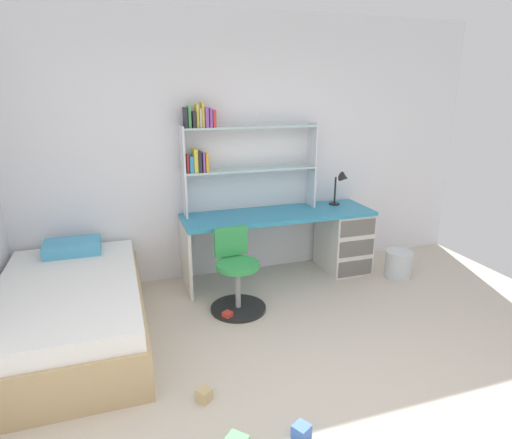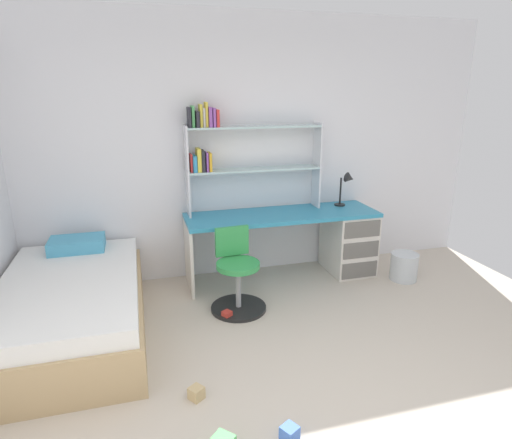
{
  "view_description": "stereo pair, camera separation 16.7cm",
  "coord_description": "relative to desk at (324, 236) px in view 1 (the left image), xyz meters",
  "views": [
    {
      "loc": [
        -1.23,
        -1.7,
        1.99
      ],
      "look_at": [
        -0.12,
        1.7,
        0.9
      ],
      "focal_mm": 30.16,
      "sensor_mm": 36.0,
      "label": 1
    },
    {
      "loc": [
        -1.07,
        -1.75,
        1.99
      ],
      "look_at": [
        -0.12,
        1.7,
        0.9
      ],
      "focal_mm": 30.16,
      "sensor_mm": 36.0,
      "label": 2
    }
  ],
  "objects": [
    {
      "name": "waste_bin",
      "position": [
        0.72,
        -0.4,
        -0.27
      ],
      "size": [
        0.29,
        0.29,
        0.3
      ],
      "primitive_type": "cylinder",
      "color": "silver",
      "rests_on": "ground_plane"
    },
    {
      "name": "desk",
      "position": [
        0.0,
        0.0,
        0.0
      ],
      "size": [
        2.04,
        0.61,
        0.74
      ],
      "color": "teal",
      "rests_on": "ground_plane"
    },
    {
      "name": "swivel_chair",
      "position": [
        -1.17,
        -0.54,
        -0.12
      ],
      "size": [
        0.52,
        0.52,
        0.76
      ],
      "color": "black",
      "rests_on": "ground_plane"
    },
    {
      "name": "toy_block_red_2",
      "position": [
        -1.31,
        -0.72,
        -0.38
      ],
      "size": [
        0.1,
        0.1,
        0.07
      ],
      "primitive_type": "cube",
      "rotation": [
        0.0,
        0.0,
        2.14
      ],
      "color": "red",
      "rests_on": "ground_plane"
    },
    {
      "name": "toy_block_blue_3",
      "position": [
        -1.24,
        -2.19,
        -0.38
      ],
      "size": [
        0.12,
        0.12,
        0.09
      ],
      "primitive_type": "cube",
      "rotation": [
        0.0,
        0.0,
        0.52
      ],
      "color": "#3860B7",
      "rests_on": "ground_plane"
    },
    {
      "name": "bookshelf_hutch",
      "position": [
        -1.01,
        0.19,
        0.98
      ],
      "size": [
        1.43,
        0.22,
        1.14
      ],
      "color": "silver",
      "rests_on": "desk"
    },
    {
      "name": "bed_platform",
      "position": [
        -2.6,
        -0.64,
        -0.16
      ],
      "size": [
        1.13,
        1.91,
        0.63
      ],
      "color": "tan",
      "rests_on": "ground_plane"
    },
    {
      "name": "room_shell",
      "position": [
        -2.15,
        -1.1,
        0.95
      ],
      "size": [
        5.55,
        6.39,
        2.75
      ],
      "color": "silver",
      "rests_on": "ground_plane"
    },
    {
      "name": "desk_lamp",
      "position": [
        0.24,
        0.1,
        0.57
      ],
      "size": [
        0.2,
        0.17,
        0.38
      ],
      "color": "black",
      "rests_on": "desk"
    },
    {
      "name": "toy_block_natural_1",
      "position": [
        -1.73,
        -1.69,
        -0.38
      ],
      "size": [
        0.12,
        0.12,
        0.09
      ],
      "primitive_type": "cube",
      "rotation": [
        0.0,
        0.0,
        0.63
      ],
      "color": "tan",
      "rests_on": "ground_plane"
    }
  ]
}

